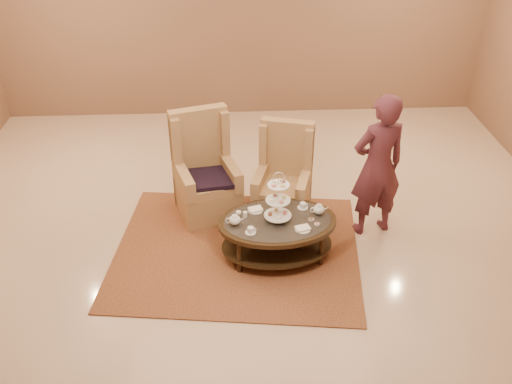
{
  "coord_description": "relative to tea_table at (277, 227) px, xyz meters",
  "views": [
    {
      "loc": [
        -0.26,
        -5.19,
        4.12
      ],
      "look_at": [
        0.03,
        0.2,
        0.72
      ],
      "focal_mm": 40.0,
      "sensor_mm": 36.0,
      "label": 1
    }
  ],
  "objects": [
    {
      "name": "wall_back",
      "position": [
        -0.26,
        4.03,
        1.35
      ],
      "size": [
        8.0,
        0.04,
        3.5
      ],
      "primitive_type": "cube",
      "color": "#89624B",
      "rests_on": "ground"
    },
    {
      "name": "ceiling",
      "position": [
        -0.26,
        0.03,
        -0.4
      ],
      "size": [
        8.0,
        8.0,
        0.02
      ],
      "primitive_type": "cube",
      "color": "white",
      "rests_on": "ground"
    },
    {
      "name": "armchair_left",
      "position": [
        -0.82,
        1.0,
        0.05
      ],
      "size": [
        0.9,
        0.92,
        1.33
      ],
      "rotation": [
        0.0,
        0.0,
        0.3
      ],
      "color": "tan",
      "rests_on": "ground"
    },
    {
      "name": "tea_table",
      "position": [
        0.0,
        0.0,
        0.0
      ],
      "size": [
        1.4,
        1.02,
        1.11
      ],
      "rotation": [
        0.0,
        0.0,
        0.08
      ],
      "color": "black",
      "rests_on": "ground"
    },
    {
      "name": "ground",
      "position": [
        -0.26,
        0.03,
        -0.4
      ],
      "size": [
        8.0,
        8.0,
        0.0
      ],
      "primitive_type": "plane",
      "color": "beige",
      "rests_on": "ground"
    },
    {
      "name": "person",
      "position": [
        1.19,
        0.45,
        0.48
      ],
      "size": [
        0.73,
        0.57,
        1.78
      ],
      "rotation": [
        0.0,
        0.0,
        3.39
      ],
      "color": "#50222C",
      "rests_on": "ground"
    },
    {
      "name": "armchair_right",
      "position": [
        0.15,
        0.87,
        0.0
      ],
      "size": [
        0.81,
        0.83,
        1.21
      ],
      "rotation": [
        0.0,
        0.0,
        -0.28
      ],
      "color": "tan",
      "rests_on": "ground"
    },
    {
      "name": "rug",
      "position": [
        -0.46,
        0.11,
        -0.4
      ],
      "size": [
        3.06,
        2.66,
        0.01
      ],
      "rotation": [
        0.0,
        0.0,
        -0.12
      ],
      "color": "#955E34",
      "rests_on": "ground"
    }
  ]
}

